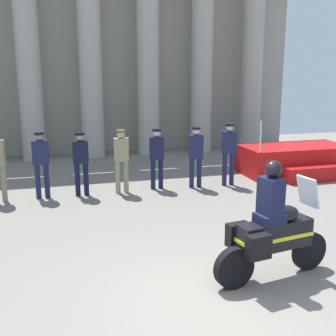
# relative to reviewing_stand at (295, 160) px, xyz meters

# --- Properties ---
(ground_plane) EXTENTS (28.00, 28.00, 0.00)m
(ground_plane) POSITION_rel_reviewing_stand_xyz_m (-5.24, -6.47, -0.42)
(ground_plane) COLOR gray
(colonnade_backdrop) EXTENTS (16.67, 1.69, 7.49)m
(colonnade_backdrop) POSITION_rel_reviewing_stand_xyz_m (-5.85, 4.92, 3.58)
(colonnade_backdrop) COLOR #A49F91
(colonnade_backdrop) RESTS_ON ground_plane
(reviewing_stand) EXTENTS (3.36, 2.12, 1.78)m
(reviewing_stand) POSITION_rel_reviewing_stand_xyz_m (0.00, 0.00, 0.00)
(reviewing_stand) COLOR #B71414
(reviewing_stand) RESTS_ON ground_plane
(officer_in_row_2) EXTENTS (0.40, 0.27, 1.70)m
(officer_in_row_2) POSITION_rel_reviewing_stand_xyz_m (-7.64, -0.64, 0.58)
(officer_in_row_2) COLOR #191E42
(officer_in_row_2) RESTS_ON ground_plane
(officer_in_row_3) EXTENTS (0.40, 0.27, 1.65)m
(officer_in_row_3) POSITION_rel_reviewing_stand_xyz_m (-6.66, -0.68, 0.55)
(officer_in_row_3) COLOR black
(officer_in_row_3) RESTS_ON ground_plane
(officer_in_row_4) EXTENTS (0.40, 0.27, 1.68)m
(officer_in_row_4) POSITION_rel_reviewing_stand_xyz_m (-5.62, -0.70, 0.57)
(officer_in_row_4) COLOR gray
(officer_in_row_4) RESTS_ON ground_plane
(officer_in_row_5) EXTENTS (0.40, 0.27, 1.66)m
(officer_in_row_5) POSITION_rel_reviewing_stand_xyz_m (-4.63, -0.55, 0.55)
(officer_in_row_5) COLOR #141938
(officer_in_row_5) RESTS_ON ground_plane
(officer_in_row_6) EXTENTS (0.40, 0.27, 1.69)m
(officer_in_row_6) POSITION_rel_reviewing_stand_xyz_m (-3.57, -0.72, 0.57)
(officer_in_row_6) COLOR #191E42
(officer_in_row_6) RESTS_ON ground_plane
(officer_in_row_7) EXTENTS (0.40, 0.27, 1.75)m
(officer_in_row_7) POSITION_rel_reviewing_stand_xyz_m (-2.60, -0.73, 0.61)
(officer_in_row_7) COLOR #191E42
(officer_in_row_7) RESTS_ON ground_plane
(motorcycle_with_rider) EXTENTS (2.08, 0.77, 1.90)m
(motorcycle_with_rider) POSITION_rel_reviewing_stand_xyz_m (-4.19, -6.05, 0.37)
(motorcycle_with_rider) COLOR black
(motorcycle_with_rider) RESTS_ON ground_plane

